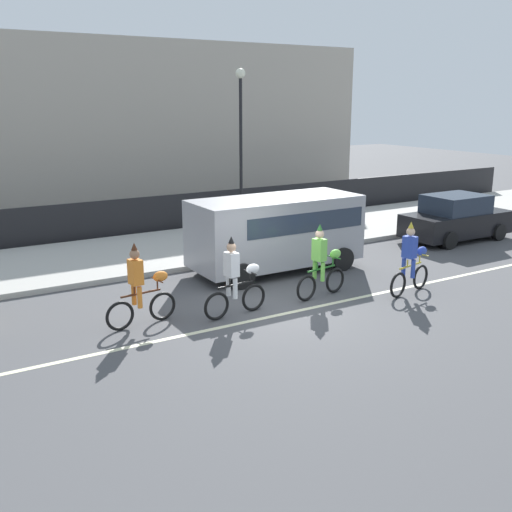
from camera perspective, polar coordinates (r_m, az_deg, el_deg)
The scene contains 12 objects.
ground_plane at distance 14.62m, azimuth 1.65°, elevation -4.94°, with size 80.00×80.00×0.00m, color #4C4C4F.
road_centre_line at distance 14.22m, azimuth 2.74°, elevation -5.50°, with size 36.00×0.14×0.01m, color beige.
sidewalk_curb at distance 20.14m, azimuth -8.36°, elevation 0.65°, with size 60.00×5.00×0.15m, color #ADAAA3.
fence_line at distance 22.65m, azimuth -11.28°, elevation 3.71°, with size 40.00×0.08×1.40m, color black.
building_backdrop at distance 30.49m, azimuth -17.45°, elevation 11.87°, with size 28.00×8.00×7.49m, color #B2A899.
parade_cyclist_orange at distance 13.50m, azimuth -10.88°, elevation -3.13°, with size 1.72×0.50×1.92m.
parade_cyclist_zebra at distance 13.86m, azimuth -1.94°, elevation -2.39°, with size 1.72×0.50×1.92m.
parade_cyclist_lime at distance 15.26m, azimuth 6.30°, elevation -0.86°, with size 1.71×0.53×1.92m.
parade_cyclist_cobalt at distance 15.95m, azimuth 14.55°, elevation -0.56°, with size 1.69×0.56×1.92m.
parked_van_grey at distance 17.44m, azimuth 2.11°, elevation 2.67°, with size 5.00×2.22×2.18m.
parked_car_black at distance 22.58m, azimuth 18.51°, elevation 3.40°, with size 4.10×1.92×1.64m.
street_lamp_post at distance 22.94m, azimuth -1.47°, elevation 12.40°, with size 0.36×0.36×5.86m.
Camera 1 is at (-7.44, -11.58, 4.92)m, focal length 42.00 mm.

